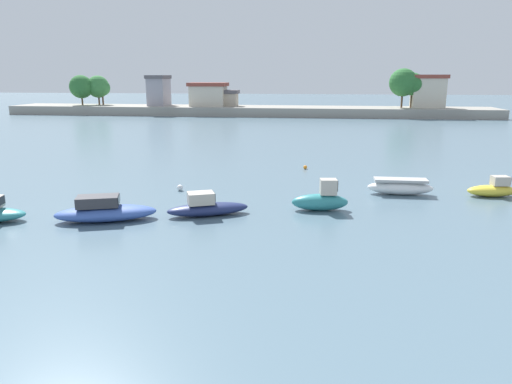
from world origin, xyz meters
TOP-DOWN VIEW (x-y plane):
  - moored_boat_3 at (2.79, 13.58)m, footprint 5.87×3.58m
  - moored_boat_4 at (8.21, 15.29)m, footprint 4.89×3.05m
  - moored_boat_5 at (14.78, 17.23)m, footprint 3.50×1.61m
  - moored_boat_6 at (20.14, 21.89)m, footprint 4.38×1.36m
  - moored_boat_7 at (26.25, 22.14)m, footprint 3.47×1.76m
  - mooring_buoy_0 at (4.95, 21.01)m, footprint 0.43×0.43m
  - mooring_buoy_1 at (13.48, 30.12)m, footprint 0.33×0.33m
  - distant_shoreline at (-0.05, 86.39)m, footprint 97.49×9.76m

SIDE VIEW (x-z plane):
  - mooring_buoy_1 at x=13.48m, z-range 0.00..0.33m
  - mooring_buoy_0 at x=4.95m, z-range 0.00..0.43m
  - moored_boat_7 at x=26.25m, z-range -0.21..1.16m
  - moored_boat_4 at x=8.21m, z-range -0.20..1.19m
  - moored_boat_6 at x=20.14m, z-range -0.03..1.06m
  - moored_boat_3 at x=2.79m, z-range -0.18..1.25m
  - moored_boat_5 at x=14.78m, z-range -0.31..1.61m
  - distant_shoreline at x=-0.05m, z-range -2.13..7.08m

